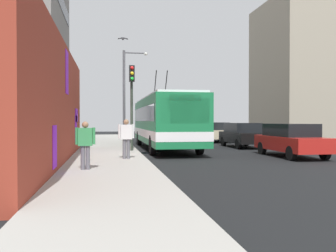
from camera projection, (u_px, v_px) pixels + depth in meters
ground_plane at (141, 156)px, 17.72m from camera, size 80.00×80.00×0.00m
sidewalk_slab at (108, 155)px, 17.45m from camera, size 48.00×3.20×0.15m
graffiti_wall at (61, 104)px, 13.80m from camera, size 15.23×0.32×4.69m
building_far_left at (5, 13)px, 27.59m from camera, size 11.45×8.35×19.85m
building_far_right at (303, 71)px, 35.00m from camera, size 8.74×7.42×13.01m
city_bus at (165, 120)px, 21.91m from camera, size 11.59×2.68×4.91m
parked_car_red at (291, 139)px, 17.32m from camera, size 4.52×1.81×1.58m
parked_car_black at (242, 134)px, 23.47m from camera, size 4.28×1.84×1.58m
parked_car_champagne at (215, 132)px, 29.38m from camera, size 4.34×1.82×1.58m
pedestrian_at_curb at (126, 136)px, 15.04m from camera, size 0.22×0.66×1.63m
pedestrian_near_wall at (85, 142)px, 11.74m from camera, size 0.22×0.64×1.55m
traffic_light at (132, 94)px, 19.01m from camera, size 0.49×0.28×4.47m
street_lamp at (127, 90)px, 25.14m from camera, size 0.44×1.74×6.42m
curbside_puddle at (149, 153)px, 19.42m from camera, size 1.20×1.20×0.00m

